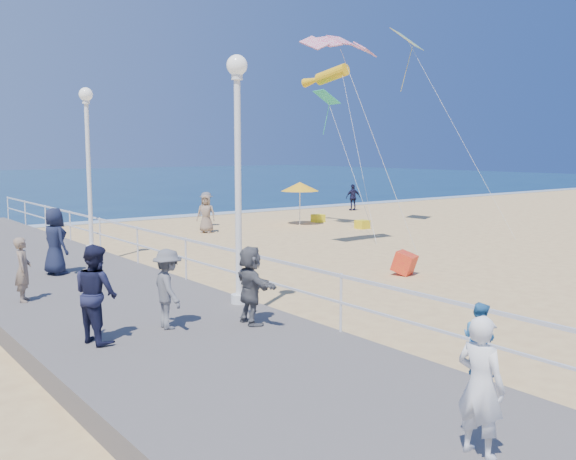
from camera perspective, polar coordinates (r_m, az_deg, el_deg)
ground at (r=17.67m, az=10.48°, el=-5.19°), size 160.00×160.00×0.00m
surf_line at (r=34.76m, az=-15.26°, el=0.80°), size 160.00×1.20×0.04m
boardwalk at (r=13.24m, az=-12.29°, el=-8.54°), size 5.00×44.00×0.40m
railing at (r=14.17m, az=-3.37°, el=-2.99°), size 0.05×42.00×0.55m
lamp_post_mid at (r=13.78m, az=-4.49°, el=6.79°), size 0.44×0.44×5.32m
lamp_post_far at (r=21.91m, az=-17.35°, el=6.63°), size 0.44×0.44×5.32m
woman_holding_toddler at (r=7.48m, az=16.74°, el=-13.15°), size 0.41×0.60×1.58m
toddler_held at (r=7.54m, az=16.63°, el=-9.23°), size 0.33×0.42×0.83m
spectator_2 at (r=12.27m, az=-10.62°, el=-5.16°), size 0.69×1.04×1.51m
spectator_4 at (r=18.29m, az=-20.01°, el=-0.95°), size 0.74×0.98×1.80m
spectator_5 at (r=12.37m, az=-3.34°, el=-4.91°), size 0.65×1.46×1.53m
spectator_6 at (r=15.33m, az=-22.49°, el=-3.26°), size 0.52×0.61×1.43m
spectator_7 at (r=11.67m, az=-16.71°, el=-5.43°), size 0.82×0.96×1.73m
beach_walker_a at (r=31.48m, az=-7.27°, el=1.84°), size 1.24×0.98×1.69m
beach_walker_b at (r=39.62m, az=5.81°, el=2.90°), size 1.02×0.65×1.62m
beach_walker_c at (r=29.12m, az=-7.30°, el=1.44°), size 0.99×0.98×1.73m
box_kite at (r=19.55m, az=10.30°, el=-3.09°), size 0.77×0.86×0.74m
beach_umbrella at (r=31.80m, az=1.06°, el=3.88°), size 1.90×1.90×2.14m
beach_chair_left at (r=33.22m, az=2.69°, el=1.05°), size 0.55×0.55×0.40m
beach_chair_right at (r=30.67m, az=6.62°, el=0.50°), size 0.55×0.55×0.40m
kite_parafoil at (r=23.68m, az=4.69°, el=16.45°), size 3.07×0.94×0.65m
kite_windsock at (r=30.32m, az=3.94°, el=13.63°), size 1.03×2.83×1.11m
kite_diamond_multi at (r=31.79m, az=10.55°, el=16.33°), size 1.91×1.77×0.93m
kite_diamond_green at (r=30.24m, az=3.45°, el=11.70°), size 1.10×1.24×0.62m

